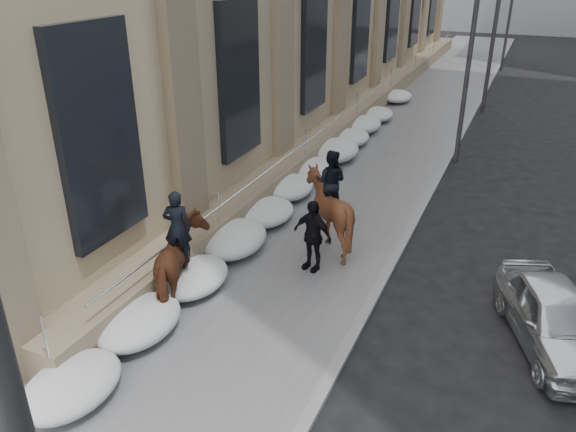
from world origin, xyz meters
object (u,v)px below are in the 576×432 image
object	(u,v)px
pedestrian	(312,235)
car_silver	(555,318)
mounted_horse_right	(328,208)
mounted_horse_left	(181,261)

from	to	relation	value
pedestrian	car_silver	size ratio (longest dim) A/B	0.48
mounted_horse_right	pedestrian	world-z (taller)	mounted_horse_right
mounted_horse_left	mounted_horse_right	world-z (taller)	mounted_horse_right
mounted_horse_right	pedestrian	size ratio (longest dim) A/B	1.45
mounted_horse_left	car_silver	size ratio (longest dim) A/B	0.67
mounted_horse_right	pedestrian	xyz separation A→B (m)	(0.05, -1.27, -0.21)
mounted_horse_right	car_silver	world-z (taller)	mounted_horse_right
mounted_horse_right	car_silver	distance (m)	6.02
mounted_horse_left	mounted_horse_right	bearing A→B (deg)	-141.34
pedestrian	mounted_horse_left	bearing A→B (deg)	-117.29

